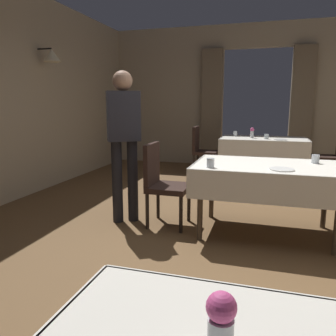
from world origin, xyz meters
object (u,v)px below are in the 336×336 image
glass_far_d (266,136)px  person_waiter_by_doorway (124,134)px  plate_far_c (280,140)px  dining_table_mid (267,173)px  chair_far_right (332,153)px  dining_table_far (264,144)px  flower_vase_near (221,332)px  flower_vase_far (252,132)px  chair_far_left (202,148)px  glass_mid_c (315,159)px  glass_far_b (235,134)px  glass_mid_b (211,163)px  chair_mid_left (162,180)px  plate_mid_a (282,169)px

glass_far_d → person_waiter_by_doorway: (-1.54, -2.66, 0.23)m
plate_far_c → dining_table_mid: bearing=-94.6°
chair_far_right → person_waiter_by_doorway: (-2.64, -2.84, 0.51)m
dining_table_far → flower_vase_near: bearing=-90.2°
dining_table_mid → flower_vase_far: flower_vase_far is taller
chair_far_left → glass_far_d: bearing=-8.8°
dining_table_far → glass_mid_c: (0.55, -2.55, 0.15)m
chair_far_right → dining_table_mid: bearing=-111.0°
dining_table_mid → dining_table_far: bearing=91.6°
chair_far_left → dining_table_mid: bearing=-66.4°
glass_mid_c → glass_far_b: 2.95m
glass_mid_b → flower_vase_far: size_ratio=0.49×
glass_far_d → glass_far_b: bearing=148.9°
chair_far_right → chair_mid_left: bearing=-127.9°
dining_table_mid → chair_mid_left: chair_mid_left is taller
dining_table_mid → glass_mid_b: bearing=-147.7°
chair_mid_left → plate_mid_a: bearing=-10.1°
plate_mid_a → glass_mid_c: size_ratio=2.55×
dining_table_mid → plate_mid_a: plate_mid_a is taller
chair_far_left → glass_mid_b: bearing=-77.7°
glass_mid_b → person_waiter_by_doorway: bearing=164.7°
chair_far_right → glass_mid_b: chair_far_right is taller
chair_mid_left → glass_mid_b: (0.59, -0.30, 0.28)m
plate_mid_a → glass_far_b: 3.31m
glass_mid_b → dining_table_mid: bearing=32.3°
person_waiter_by_doorway → dining_table_mid: bearing=2.0°
glass_far_b → plate_far_c: (0.81, -0.47, -0.04)m
flower_vase_far → glass_far_b: 0.41m
chair_mid_left → glass_far_b: (0.52, 3.00, 0.28)m
chair_far_right → plate_far_c: size_ratio=4.06×
glass_mid_b → glass_mid_c: bearing=28.4°
plate_far_c → person_waiter_by_doorway: person_waiter_by_doorway is taller
plate_far_c → flower_vase_far: bearing=155.1°
flower_vase_far → glass_mid_b: bearing=-94.7°
flower_vase_near → glass_far_d: bearing=89.3°
chair_far_left → glass_far_b: 0.70m
glass_far_d → person_waiter_by_doorway: size_ratio=0.05×
flower_vase_far → glass_far_b: (-0.32, 0.24, -0.05)m
chair_mid_left → person_waiter_by_doorway: bearing=-178.4°
flower_vase_near → glass_far_d: flower_vase_near is taller
dining_table_far → chair_far_left: bearing=178.3°
flower_vase_far → person_waiter_by_doorway: person_waiter_by_doorway is taller
glass_mid_c → glass_far_d: (-0.51, 2.40, -0.00)m
dining_table_mid → glass_mid_b: size_ratio=16.36×
chair_far_left → person_waiter_by_doorway: size_ratio=0.54×
glass_far_b → plate_far_c: glass_far_b is taller
flower_vase_near → glass_far_d: (0.06, 5.48, -0.07)m
person_waiter_by_doorway → chair_far_right: bearing=47.0°
flower_vase_near → chair_far_right: bearing=78.3°
dining_table_far → glass_mid_c: size_ratio=16.89×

